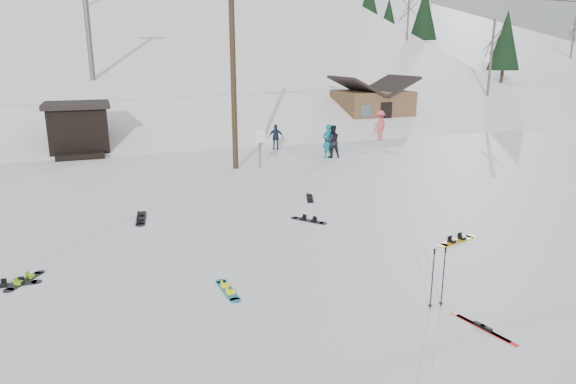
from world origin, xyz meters
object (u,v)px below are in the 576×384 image
object	(u,v)px
utility_pole	(233,68)
hero_skis	(483,328)
cabin	(372,108)
hero_snowboard	(228,290)

from	to	relation	value
utility_pole	hero_skis	bearing A→B (deg)	-87.22
utility_pole	cabin	distance (m)	16.71
utility_pole	hero_snowboard	xyz separation A→B (m)	(-3.58, -12.71, -4.66)
hero_snowboard	hero_skis	bearing A→B (deg)	-132.15
utility_pole	cabin	size ratio (longest dim) A/B	1.67
hero_skis	hero_snowboard	bearing A→B (deg)	129.67
hero_snowboard	hero_skis	size ratio (longest dim) A/B	0.86
cabin	hero_skis	bearing A→B (deg)	-115.04
hero_snowboard	utility_pole	bearing A→B (deg)	-19.64
utility_pole	hero_skis	world-z (taller)	utility_pole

